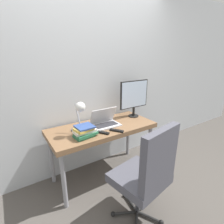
{
  "coord_description": "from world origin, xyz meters",
  "views": [
    {
      "loc": [
        -1.03,
        -1.5,
        1.64
      ],
      "look_at": [
        0.13,
        0.27,
        0.93
      ],
      "focal_mm": 28.0,
      "sensor_mm": 36.0,
      "label": 1
    }
  ],
  "objects_px": {
    "office_chair": "(147,172)",
    "book_stack": "(85,132)",
    "desk_lamp": "(80,112)",
    "laptop": "(105,122)",
    "monitor": "(134,96)"
  },
  "relations": [
    {
      "from": "book_stack",
      "to": "monitor",
      "type": "bearing_deg",
      "value": 14.26
    },
    {
      "from": "laptop",
      "to": "monitor",
      "type": "distance_m",
      "value": 0.6
    },
    {
      "from": "monitor",
      "to": "book_stack",
      "type": "relative_size",
      "value": 1.98
    },
    {
      "from": "office_chair",
      "to": "book_stack",
      "type": "bearing_deg",
      "value": 114.2
    },
    {
      "from": "desk_lamp",
      "to": "book_stack",
      "type": "height_order",
      "value": "desk_lamp"
    },
    {
      "from": "desk_lamp",
      "to": "office_chair",
      "type": "bearing_deg",
      "value": -67.96
    },
    {
      "from": "office_chair",
      "to": "book_stack",
      "type": "distance_m",
      "value": 0.79
    },
    {
      "from": "desk_lamp",
      "to": "book_stack",
      "type": "relative_size",
      "value": 1.46
    },
    {
      "from": "monitor",
      "to": "desk_lamp",
      "type": "relative_size",
      "value": 1.36
    },
    {
      "from": "book_stack",
      "to": "office_chair",
      "type": "bearing_deg",
      "value": -65.8
    },
    {
      "from": "office_chair",
      "to": "laptop",
      "type": "bearing_deg",
      "value": 86.9
    },
    {
      "from": "office_chair",
      "to": "desk_lamp",
      "type": "bearing_deg",
      "value": 112.04
    },
    {
      "from": "monitor",
      "to": "book_stack",
      "type": "distance_m",
      "value": 0.96
    },
    {
      "from": "monitor",
      "to": "office_chair",
      "type": "distance_m",
      "value": 1.19
    },
    {
      "from": "desk_lamp",
      "to": "book_stack",
      "type": "xyz_separation_m",
      "value": [
        0.01,
        -0.1,
        -0.21
      ]
    }
  ]
}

